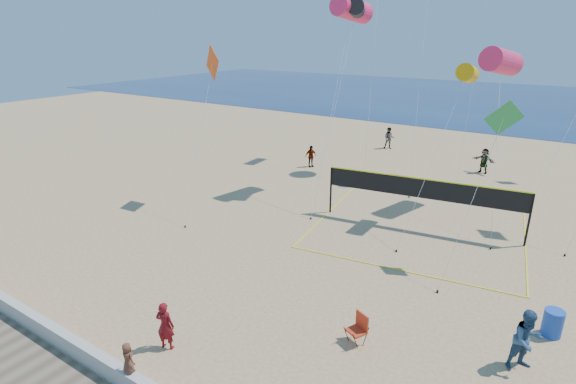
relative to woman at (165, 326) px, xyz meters
The scene contains 17 objects.
ground 2.75m from the woman, 27.91° to the left, with size 120.00×120.00×0.00m, color tan.
ocean 63.28m from the woman, 87.90° to the left, with size 140.00×50.00×0.03m, color navy.
woman is the anchor object (origin of this frame).
toddler 1.83m from the woman, 73.45° to the right, with size 0.44×0.28×0.89m, color brown.
bystander_a 10.58m from the woman, 28.61° to the left, with size 0.92×0.72×1.90m, color #2D4E72.
far_person_0 20.51m from the woman, 108.19° to the left, with size 0.92×0.38×1.57m, color gray.
far_person_1 25.17m from the woman, 80.12° to the left, with size 1.59×0.51×1.72m, color gray.
far_person_3 27.96m from the woman, 97.62° to the left, with size 0.87×0.67×1.78m, color gray.
camp_chair 5.96m from the woman, 35.83° to the left, with size 0.70×0.80×1.12m.
trash_barrel 12.22m from the woman, 36.21° to the left, with size 0.61×0.61×0.91m, color #1B46B1.
volleyball_net 13.74m from the woman, 74.72° to the left, with size 10.86×10.73×2.58m.
kite_0 19.39m from the woman, 97.89° to the left, with size 1.69×7.04×11.15m.
kite_1 19.36m from the woman, 96.92° to the left, with size 1.63×6.79×10.95m.
kite_2 16.96m from the woman, 72.87° to the left, with size 1.49×5.92×7.93m.
kite_3 14.33m from the woman, 124.58° to the left, with size 2.01×4.35×8.64m.
kite_4 13.80m from the woman, 57.55° to the left, with size 1.60×3.50×6.86m.
kite_10 20.45m from the woman, 73.60° to the left, with size 2.61×7.41×8.59m.
Camera 1 is at (7.12, -8.76, 9.22)m, focal length 28.00 mm.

